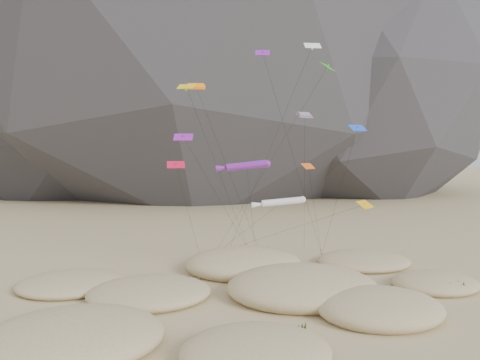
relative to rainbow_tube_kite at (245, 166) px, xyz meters
name	(u,v)px	position (x,y,z in m)	size (l,w,h in m)	color
ground	(281,307)	(1.39, -12.56, -13.73)	(500.00, 500.00, 0.00)	#CCB789
dunes	(249,291)	(-1.26, -9.09, -12.98)	(52.27, 36.57, 3.99)	#CCB789
dune_grass	(273,287)	(1.51, -8.75, -12.86)	(44.33, 28.53, 1.58)	black
kite_stakes	(253,251)	(3.38, 11.33, -13.58)	(18.66, 6.38, 0.30)	#3F2D1E
rainbow_tube_kite	(245,166)	(0.00, 0.00, 0.00)	(7.71, 13.21, 14.50)	red
white_tube_kite	(280,202)	(4.07, -1.84, -4.42)	(10.13, 13.01, 10.00)	silver
orange_parafoil	(197,89)	(-5.79, 1.05, 9.43)	(11.75, 11.45, 23.95)	orange
multi_parafoil	(305,117)	(8.66, 2.90, 6.29)	(4.66, 11.07, 20.71)	red
delta_kites	(277,123)	(3.76, -1.26, 5.29)	(24.60, 19.52, 29.97)	purple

